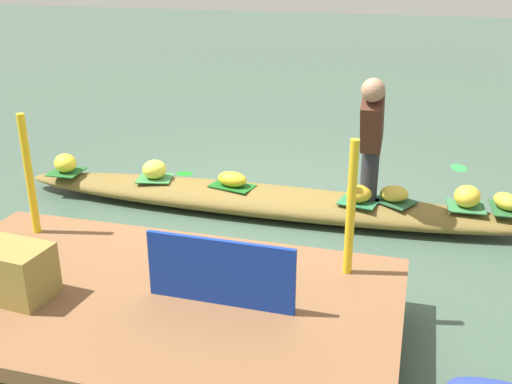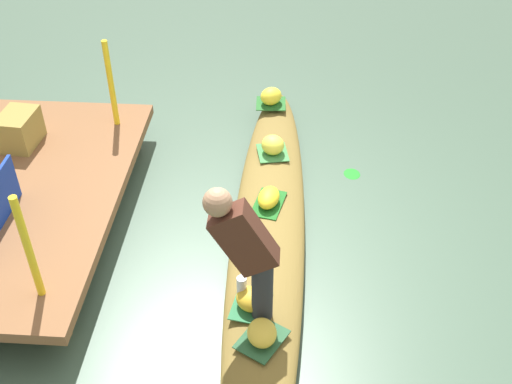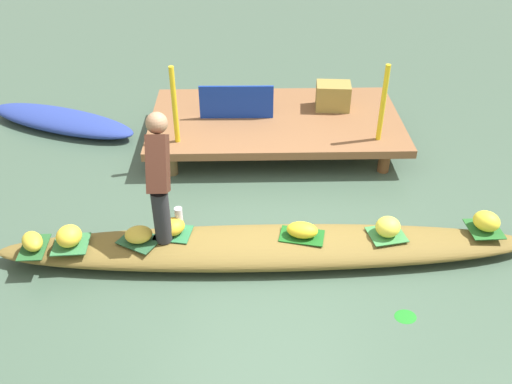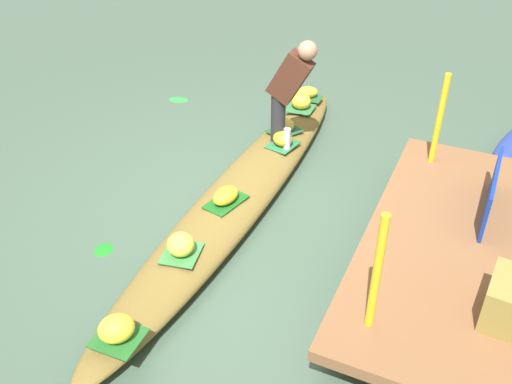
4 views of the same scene
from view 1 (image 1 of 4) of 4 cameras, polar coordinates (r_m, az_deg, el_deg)
name	(u,v)px [view 1 (image 1 of 4)]	position (r m, az deg, el deg)	size (l,w,h in m)	color
canal_water	(267,212)	(6.02, 0.99, -1.87)	(40.00, 40.00, 0.00)	#405846
dock_platform	(147,300)	(4.03, -10.13, -9.89)	(3.20, 1.80, 0.38)	brown
vendor_boat	(267,201)	(5.97, 1.00, -0.82)	(5.18, 0.66, 0.24)	brown
leaf_mat_0	(232,186)	(6.00, -2.24, 0.57)	(0.42, 0.25, 0.01)	#195D1C
banana_bunch_0	(232,179)	(5.97, -2.25, 1.21)	(0.30, 0.19, 0.15)	yellow
leaf_mat_1	(358,202)	(5.70, 9.55, -0.89)	(0.34, 0.28, 0.01)	#286E40
banana_bunch_1	(359,194)	(5.67, 9.60, -0.17)	(0.24, 0.21, 0.16)	gold
leaf_mat_2	(66,172)	(6.68, -17.31, 1.82)	(0.31, 0.33, 0.01)	#226025
banana_bunch_2	(65,163)	(6.65, -17.40, 2.60)	(0.22, 0.26, 0.19)	yellow
leaf_mat_3	(505,209)	(5.91, 22.24, -1.45)	(0.38, 0.23, 0.01)	#24592A
banana_bunch_3	(506,201)	(5.89, 22.33, -0.81)	(0.27, 0.18, 0.15)	gold
leaf_mat_4	(155,178)	(6.28, -9.42, 1.28)	(0.34, 0.30, 0.01)	#3A8142
banana_bunch_4	(154,169)	(6.25, -9.48, 2.10)	(0.24, 0.23, 0.19)	#EEE246
leaf_mat_5	(394,201)	(5.78, 12.74, -0.81)	(0.36, 0.28, 0.01)	#255332
banana_bunch_5	(394,194)	(5.76, 12.80, -0.16)	(0.26, 0.22, 0.14)	gold
leaf_mat_6	(466,206)	(5.84, 19.02, -1.28)	(0.32, 0.33, 0.01)	#32723F
banana_bunch_6	(467,196)	(5.80, 19.14, -0.38)	(0.23, 0.25, 0.20)	yellow
vendor_person	(372,132)	(5.45, 10.76, 5.52)	(0.20, 0.52, 1.19)	#28282D
water_bottle	(352,192)	(5.60, 8.95, 0.01)	(0.08, 0.08, 0.25)	silver
market_banner	(220,272)	(3.73, -3.36, -7.51)	(0.93, 0.03, 0.44)	#123198
railing_post_west	(351,209)	(4.01, 8.86, -1.54)	(0.06, 0.06, 0.94)	yellow
railing_post_east	(29,175)	(4.86, -20.45, 1.51)	(0.06, 0.06, 0.94)	yellow
produce_crate	(15,272)	(4.10, -21.63, -6.97)	(0.44, 0.32, 0.34)	olive
drifting_plant_0	(459,168)	(7.62, 18.47, 2.18)	(0.28, 0.19, 0.01)	#2D8D3F
drifting_plant_1	(185,173)	(7.08, -6.67, 1.75)	(0.17, 0.20, 0.01)	#1D7C21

